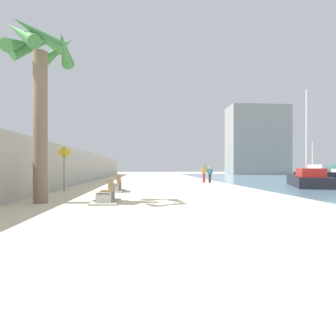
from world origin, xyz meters
name	(u,v)px	position (x,y,z in m)	size (l,w,h in m)	color
ground_plane	(159,182)	(0.00, 18.00, 0.00)	(120.00, 120.00, 0.00)	beige
seawall	(83,167)	(-7.50, 18.00, 1.51)	(0.80, 64.00, 3.01)	#ADAAA3
palm_tree	(40,73)	(-5.90, 2.07, 5.43)	(2.91, 2.99, 7.55)	#7A6651
bench_near	(106,197)	(-3.13, 1.94, 0.23)	(1.11, 2.10, 0.98)	#ADAAA3
bench_far	(115,188)	(-3.29, 7.30, 0.23)	(1.19, 2.14, 0.98)	#ADAAA3
person_walking	(210,173)	(4.80, 16.54, 0.90)	(0.48, 0.31, 1.57)	#333338
person_standing	(204,172)	(4.20, 16.40, 1.02)	(0.53, 0.23, 1.75)	#B22D33
boat_mid_bay	(308,179)	(10.94, 10.32, 0.58)	(4.73, 7.52, 7.52)	black
boat_outer	(315,173)	(22.87, 27.87, 0.70)	(3.44, 6.15, 5.24)	black
pedestrian_sign	(64,163)	(-6.51, 7.88, 1.77)	(0.85, 0.08, 2.86)	slate
harbor_building	(257,141)	(21.85, 46.00, 7.00)	(12.00, 6.00, 14.00)	gray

